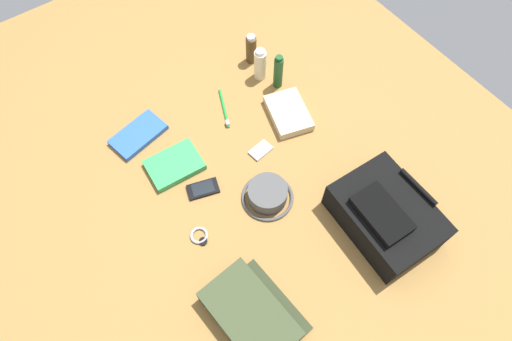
{
  "coord_description": "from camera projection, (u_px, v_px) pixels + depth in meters",
  "views": [
    {
      "loc": [
        0.6,
        -0.43,
        1.39
      ],
      "look_at": [
        0.0,
        0.0,
        0.04
      ],
      "focal_mm": 30.04,
      "sensor_mm": 36.0,
      "label": 1
    }
  ],
  "objects": [
    {
      "name": "toiletry_pouch",
      "position": [
        251.0,
        315.0,
        1.3
      ],
      "size": [
        0.31,
        0.24,
        0.08
      ],
      "color": "#384228",
      "rests_on": "ground_plane"
    },
    {
      "name": "wristwatch",
      "position": [
        200.0,
        236.0,
        1.45
      ],
      "size": [
        0.07,
        0.06,
        0.01
      ],
      "color": "#99999E",
      "rests_on": "ground_plane"
    },
    {
      "name": "lotion_bottle",
      "position": [
        260.0,
        64.0,
        1.73
      ],
      "size": [
        0.05,
        0.05,
        0.15
      ],
      "color": "beige",
      "rests_on": "ground_plane"
    },
    {
      "name": "media_player",
      "position": [
        261.0,
        150.0,
        1.62
      ],
      "size": [
        0.06,
        0.09,
        0.01
      ],
      "color": "#B7B7BC",
      "rests_on": "ground_plane"
    },
    {
      "name": "travel_guidebook",
      "position": [
        175.0,
        165.0,
        1.58
      ],
      "size": [
        0.15,
        0.2,
        0.03
      ],
      "color": "#2D934C",
      "rests_on": "ground_plane"
    },
    {
      "name": "shampoo_bottle",
      "position": [
        278.0,
        72.0,
        1.71
      ],
      "size": [
        0.04,
        0.04,
        0.16
      ],
      "color": "#19471E",
      "rests_on": "ground_plane"
    },
    {
      "name": "cell_phone",
      "position": [
        203.0,
        189.0,
        1.54
      ],
      "size": [
        0.09,
        0.12,
        0.01
      ],
      "color": "black",
      "rests_on": "ground_plane"
    },
    {
      "name": "folded_towel",
      "position": [
        288.0,
        113.0,
        1.68
      ],
      "size": [
        0.23,
        0.19,
        0.04
      ],
      "primitive_type": "cube",
      "rotation": [
        0.0,
        0.0,
        -0.28
      ],
      "color": "#C6B289",
      "rests_on": "ground_plane"
    },
    {
      "name": "paperback_novel",
      "position": [
        138.0,
        135.0,
        1.64
      ],
      "size": [
        0.16,
        0.23,
        0.02
      ],
      "color": "blue",
      "rests_on": "ground_plane"
    },
    {
      "name": "bucket_hat",
      "position": [
        268.0,
        194.0,
        1.5
      ],
      "size": [
        0.19,
        0.19,
        0.07
      ],
      "color": "#4A4A4A",
      "rests_on": "ground_plane"
    },
    {
      "name": "cologne_bottle",
      "position": [
        251.0,
        49.0,
        1.78
      ],
      "size": [
        0.04,
        0.04,
        0.14
      ],
      "color": "#473319",
      "rests_on": "ground_plane"
    },
    {
      "name": "backpack",
      "position": [
        385.0,
        215.0,
        1.42
      ],
      "size": [
        0.36,
        0.27,
        0.15
      ],
      "color": "black",
      "rests_on": "ground_plane"
    },
    {
      "name": "ground_plane",
      "position": [
        256.0,
        177.0,
        1.58
      ],
      "size": [
        2.64,
        2.02,
        0.02
      ],
      "primitive_type": "cube",
      "color": "olive",
      "rests_on": "ground"
    },
    {
      "name": "toothbrush",
      "position": [
        224.0,
        110.0,
        1.7
      ],
      "size": [
        0.18,
        0.08,
        0.02
      ],
      "color": "#198C33",
      "rests_on": "ground_plane"
    }
  ]
}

